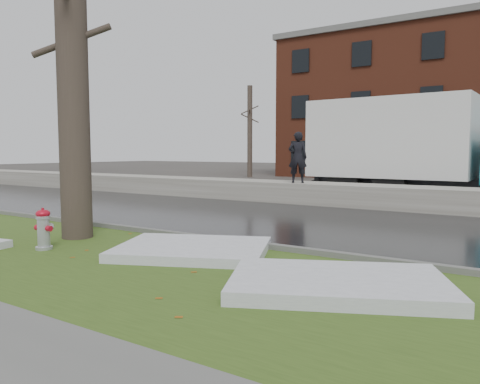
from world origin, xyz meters
The scene contains 14 objects.
ground centered at (0.00, 0.00, 0.00)m, with size 120.00×120.00×0.00m, color #47423D.
verge centered at (0.00, -1.25, 0.02)m, with size 60.00×4.50×0.04m, color #344E1A.
road centered at (0.00, 4.50, 0.01)m, with size 60.00×7.00×0.03m, color black.
parking_lot centered at (0.00, 13.00, 0.01)m, with size 60.00×9.00×0.03m, color slate.
curb centered at (0.00, 1.00, 0.07)m, with size 60.00×0.15×0.14m, color slate.
snowbank centered at (0.00, 8.70, 0.38)m, with size 60.00×1.60×0.75m, color #B7B3A7.
bg_tree_left centered at (-12.00, 22.00, 3.33)m, with size 1.40×1.62×6.50m.
bg_tree_center centered at (-6.00, 26.00, 3.33)m, with size 1.40×1.62×6.50m.
fire_hydrant centered at (-1.96, -1.34, 0.46)m, with size 0.38×0.34×0.78m.
tree centered at (-2.46, -0.22, 4.03)m, with size 1.44×1.63×7.93m.
box_truck centered at (1.90, 12.17, 2.06)m, with size 11.72×3.13×3.90m.
worker centered at (-1.51, 8.34, 1.65)m, with size 0.65×0.43×1.80m, color black.
snow_patch_near centered at (0.58, -0.10, 0.12)m, with size 2.60×2.00×0.16m, color silver.
snow_patch_side centered at (3.57, -0.78, 0.13)m, with size 2.80×1.80×0.18m, color silver.
Camera 1 is at (5.78, -6.53, 1.86)m, focal length 35.00 mm.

